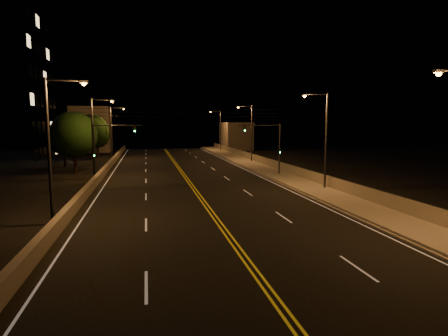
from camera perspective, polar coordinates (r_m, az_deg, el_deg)
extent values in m
plane|color=black|center=(14.72, 7.03, -18.41)|extent=(160.00, 160.00, 0.00)
cube|color=black|center=(33.46, -4.06, -3.92)|extent=(18.00, 120.00, 0.02)
cube|color=gray|center=(36.45, 13.03, -2.96)|extent=(3.60, 120.00, 0.30)
cube|color=gray|center=(35.72, 10.30, -3.21)|extent=(0.14, 120.00, 0.15)
cube|color=gray|center=(37.06, 15.38, -1.85)|extent=(0.30, 120.00, 1.00)
cube|color=gray|center=(33.49, -20.40, -3.58)|extent=(0.45, 120.00, 0.88)
cube|color=gray|center=(88.89, 1.83, 4.90)|extent=(6.00, 10.00, 6.36)
cube|color=gray|center=(86.93, -19.54, 5.57)|extent=(8.00, 8.00, 9.73)
cylinder|color=black|center=(36.99, 15.40, -1.04)|extent=(0.06, 120.00, 0.06)
cube|color=silver|center=(33.44, -18.87, -4.26)|extent=(0.12, 116.00, 0.00)
cube|color=silver|center=(35.61, 9.80, -3.32)|extent=(0.12, 116.00, 0.00)
cube|color=gold|center=(33.44, -4.32, -3.91)|extent=(0.12, 116.00, 0.00)
cube|color=gold|center=(33.47, -3.81, -3.89)|extent=(0.12, 116.00, 0.00)
cube|color=silver|center=(15.40, -11.77, -17.22)|extent=(0.12, 3.00, 0.00)
cube|color=silver|center=(23.91, -11.80, -8.42)|extent=(0.12, 3.00, 0.00)
cube|color=silver|center=(32.68, -11.81, -4.29)|extent=(0.12, 3.00, 0.00)
cube|color=silver|center=(41.55, -11.82, -1.91)|extent=(0.12, 3.00, 0.00)
cube|color=silver|center=(50.46, -11.82, -0.37)|extent=(0.12, 3.00, 0.00)
cube|color=silver|center=(59.40, -11.82, 0.71)|extent=(0.12, 3.00, 0.00)
cube|color=silver|center=(68.36, -11.83, 1.50)|extent=(0.12, 3.00, 0.00)
cube|color=silver|center=(77.33, -11.83, 2.11)|extent=(0.12, 3.00, 0.00)
cube|color=silver|center=(86.30, -11.83, 2.60)|extent=(0.12, 3.00, 0.00)
cube|color=silver|center=(17.77, 19.70, -14.14)|extent=(0.12, 3.00, 0.00)
cube|color=silver|center=(25.50, 9.05, -7.39)|extent=(0.12, 3.00, 0.00)
cube|color=silver|center=(33.86, 3.63, -3.76)|extent=(0.12, 3.00, 0.00)
cube|color=silver|center=(42.48, 0.42, -1.57)|extent=(0.12, 3.00, 0.00)
cube|color=silver|center=(51.23, -1.71, -0.12)|extent=(0.12, 3.00, 0.00)
cube|color=silver|center=(60.06, -3.21, 0.91)|extent=(0.12, 3.00, 0.00)
cube|color=silver|center=(68.93, -4.32, 1.67)|extent=(0.12, 3.00, 0.00)
cube|color=silver|center=(77.83, -5.18, 2.26)|extent=(0.12, 3.00, 0.00)
cube|color=silver|center=(86.75, -5.87, 2.73)|extent=(0.12, 3.00, 0.00)
cube|color=#2D2D33|center=(21.39, 29.91, 12.65)|extent=(0.50, 0.25, 0.14)
sphere|color=#FF9E2D|center=(21.38, 29.89, 12.39)|extent=(0.28, 0.28, 0.28)
cylinder|color=#2D2D33|center=(35.62, 15.28, 3.78)|extent=(0.20, 0.20, 8.98)
cylinder|color=#2D2D33|center=(35.18, 13.88, 10.86)|extent=(2.20, 0.12, 0.12)
cube|color=#2D2D33|center=(34.72, 12.21, 10.84)|extent=(0.50, 0.25, 0.14)
sphere|color=#FF9E2D|center=(34.72, 12.20, 10.68)|extent=(0.28, 0.28, 0.28)
cylinder|color=#2D2D33|center=(58.70, 4.25, 5.13)|extent=(0.20, 0.20, 8.98)
cylinder|color=#2D2D33|center=(58.43, 3.24, 9.39)|extent=(2.20, 0.12, 0.12)
cube|color=#2D2D33|center=(58.16, 2.17, 9.34)|extent=(0.50, 0.25, 0.14)
sphere|color=#FF9E2D|center=(58.15, 2.17, 9.24)|extent=(0.28, 0.28, 0.28)
cylinder|color=#2D2D33|center=(83.16, -0.55, 5.67)|extent=(0.20, 0.20, 8.98)
cylinder|color=#2D2D33|center=(82.97, -1.31, 8.66)|extent=(2.20, 0.12, 0.12)
cube|color=#2D2D33|center=(82.78, -2.06, 8.61)|extent=(0.50, 0.25, 0.14)
sphere|color=#FF9E2D|center=(82.77, -2.06, 8.54)|extent=(0.28, 0.28, 0.28)
cylinder|color=#2D2D33|center=(25.22, -25.13, 2.18)|extent=(0.20, 0.20, 8.98)
cylinder|color=#2D2D33|center=(25.05, -23.14, 12.20)|extent=(2.20, 0.12, 0.12)
cube|color=#2D2D33|center=(24.86, -20.59, 12.19)|extent=(0.50, 0.25, 0.14)
sphere|color=#FF9E2D|center=(24.85, -20.58, 11.96)|extent=(0.28, 0.28, 0.28)
cylinder|color=#2D2D33|center=(44.43, -19.35, 4.20)|extent=(0.20, 0.20, 8.98)
cylinder|color=#2D2D33|center=(44.34, -18.15, 9.86)|extent=(2.20, 0.12, 0.12)
cube|color=#2D2D33|center=(44.23, -16.71, 9.83)|extent=(0.50, 0.25, 0.14)
sphere|color=#FF9E2D|center=(44.23, -16.70, 9.70)|extent=(0.28, 0.28, 0.28)
cylinder|color=#2D2D33|center=(66.83, -16.83, 5.07)|extent=(0.20, 0.20, 8.98)
cylinder|color=#2D2D33|center=(66.77, -16.01, 8.82)|extent=(2.20, 0.12, 0.12)
cube|color=#2D2D33|center=(66.70, -15.06, 8.80)|extent=(0.50, 0.25, 0.14)
sphere|color=#FF9E2D|center=(66.69, -15.05, 8.71)|extent=(0.28, 0.28, 0.28)
cylinder|color=#2D2D33|center=(44.57, 8.45, 2.74)|extent=(0.18, 0.18, 6.20)
cylinder|color=#2D2D33|center=(43.66, 5.41, 6.51)|extent=(5.00, 0.10, 0.10)
cube|color=black|center=(43.18, 3.18, 6.06)|extent=(0.28, 0.18, 0.80)
sphere|color=#19FF4C|center=(43.08, 3.21, 5.72)|extent=(0.14, 0.14, 0.14)
cube|color=black|center=(44.44, 8.51, 2.59)|extent=(0.22, 0.14, 0.55)
cylinder|color=#2D2D33|center=(42.19, -19.14, 2.20)|extent=(0.18, 0.18, 6.20)
cylinder|color=#2D2D33|center=(41.82, -15.88, 6.26)|extent=(5.00, 0.10, 0.10)
cube|color=black|center=(41.74, -13.46, 5.85)|extent=(0.28, 0.18, 0.80)
sphere|color=#19FF4C|center=(41.64, -13.45, 5.51)|extent=(0.14, 0.14, 0.14)
cube|color=black|center=(42.05, -19.16, 2.05)|extent=(0.22, 0.14, 0.55)
cylinder|color=black|center=(42.30, -5.89, 7.84)|extent=(22.00, 0.03, 0.03)
cylinder|color=black|center=(42.31, -5.90, 8.38)|extent=(22.00, 0.03, 0.03)
cylinder|color=black|center=(42.33, -5.90, 8.92)|extent=(22.00, 0.03, 0.03)
cylinder|color=black|center=(50.17, -21.71, 0.76)|extent=(0.36, 0.36, 2.68)
sphere|color=black|center=(49.95, -21.89, 4.76)|extent=(5.67, 5.67, 5.67)
cylinder|color=black|center=(58.47, -23.08, 1.32)|extent=(0.36, 0.36, 2.31)
sphere|color=black|center=(58.28, -23.22, 4.26)|extent=(4.87, 4.87, 4.87)
cylinder|color=black|center=(68.54, -19.42, 2.39)|extent=(0.36, 0.36, 2.71)
sphere|color=black|center=(68.38, -19.54, 5.35)|extent=(5.73, 5.73, 5.73)
cylinder|color=black|center=(74.66, -18.65, 2.54)|extent=(0.36, 0.36, 2.15)
sphere|color=black|center=(74.52, -18.73, 4.69)|extent=(4.54, 4.54, 4.54)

